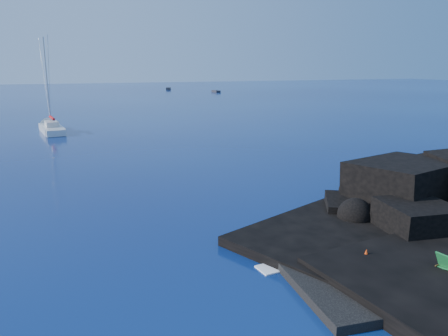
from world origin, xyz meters
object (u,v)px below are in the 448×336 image
object	(u,v)px
sunbather	(340,259)
distant_boat_a	(168,90)
distant_boat_b	(216,92)
marker_cone	(366,255)
sailboat	(52,132)

from	to	relation	value
sunbather	distant_boat_a	xyz separation A→B (m)	(27.74, 133.32, -0.50)
sunbather	distant_boat_a	world-z (taller)	sunbather
distant_boat_a	distant_boat_b	distance (m)	22.28
sunbather	marker_cone	size ratio (longest dim) A/B	3.36
sailboat	sunbather	bearing A→B (deg)	-83.33
sailboat	marker_cone	size ratio (longest dim) A/B	23.48
marker_cone	distant_boat_b	world-z (taller)	marker_cone
sunbather	distant_boat_a	size ratio (longest dim) A/B	0.33
sailboat	distant_boat_a	xyz separation A→B (m)	(37.93, 89.51, 0.00)
marker_cone	distant_boat_a	xyz separation A→B (m)	(26.66, 133.58, -0.59)
sunbather	sailboat	bearing A→B (deg)	104.79
sailboat	distant_boat_a	bearing A→B (deg)	60.61
marker_cone	sailboat	bearing A→B (deg)	104.35
sailboat	distant_boat_a	distance (m)	97.21
marker_cone	sunbather	bearing A→B (deg)	166.69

